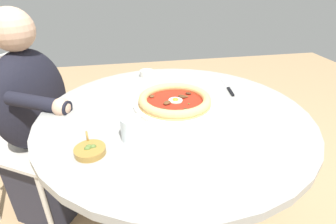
# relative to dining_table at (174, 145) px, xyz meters

# --- Properties ---
(dining_table) EXTENTS (1.00, 1.00, 0.76)m
(dining_table) POSITION_rel_dining_table_xyz_m (0.00, 0.00, 0.00)
(dining_table) COLOR #999993
(dining_table) RESTS_ON ground
(pizza_on_plate) EXTENTS (0.32, 0.32, 0.04)m
(pizza_on_plate) POSITION_rel_dining_table_xyz_m (0.01, 0.06, 0.17)
(pizza_on_plate) COLOR white
(pizza_on_plate) RESTS_ON dining_table
(water_glass) EXTENTS (0.06, 0.06, 0.08)m
(water_glass) POSITION_rel_dining_table_xyz_m (-0.17, -0.14, 0.18)
(water_glass) COLOR silver
(water_glass) RESTS_ON dining_table
(steak_knife) EXTENTS (0.04, 0.22, 0.01)m
(steak_knife) POSITION_rel_dining_table_xyz_m (0.28, 0.17, 0.15)
(steak_knife) COLOR silver
(steak_knife) RESTS_ON dining_table
(ramekin_capers) EXTENTS (0.07, 0.07, 0.03)m
(ramekin_capers) POSITION_rel_dining_table_xyz_m (-0.06, 0.40, 0.16)
(ramekin_capers) COLOR white
(ramekin_capers) RESTS_ON dining_table
(olive_pan) EXTENTS (0.09, 0.12, 0.04)m
(olive_pan) POSITION_rel_dining_table_xyz_m (-0.29, -0.20, 0.16)
(olive_pan) COLOR olive
(olive_pan) RESTS_ON dining_table
(fork_utensil) EXTENTS (0.16, 0.08, 0.00)m
(fork_utensil) POSITION_rel_dining_table_xyz_m (-0.32, 0.05, 0.15)
(fork_utensil) COLOR #BCBCC1
(fork_utensil) RESTS_ON dining_table
(diner_person) EXTENTS (0.44, 0.55, 1.10)m
(diner_person) POSITION_rel_dining_table_xyz_m (-0.61, 0.36, -0.11)
(diner_person) COLOR #282833
(diner_person) RESTS_ON ground
(cafe_chair_diner) EXTENTS (0.60, 0.60, 0.85)m
(cafe_chair_diner) POSITION_rel_dining_table_xyz_m (-0.73, 0.44, -0.09)
(cafe_chair_diner) COLOR beige
(cafe_chair_diner) RESTS_ON ground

